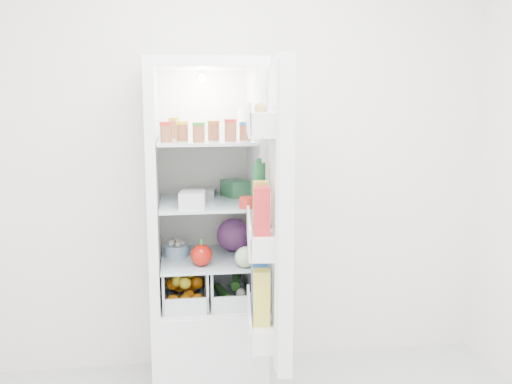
{
  "coord_description": "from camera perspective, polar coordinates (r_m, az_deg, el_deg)",
  "views": [
    {
      "loc": [
        -0.35,
        -1.81,
        1.62
      ],
      "look_at": [
        0.04,
        0.95,
        1.14
      ],
      "focal_mm": 40.0,
      "sensor_mm": 36.0,
      "label": 1
    }
  ],
  "objects": [
    {
      "name": "mushroom_bowl",
      "position": [
        3.16,
        -7.98,
        -5.78
      ],
      "size": [
        0.15,
        0.15,
        0.06
      ],
      "primitive_type": "cylinder",
      "rotation": [
        0.0,
        0.0,
        -0.12
      ],
      "color": "#93B7DC",
      "rests_on": "shelf_low"
    },
    {
      "name": "shelf_mid",
      "position": [
        3.05,
        -5.0,
        -1.05
      ],
      "size": [
        0.49,
        0.53,
        0.02
      ],
      "primitive_type": "cube",
      "color": "silver",
      "rests_on": "refrigerator"
    },
    {
      "name": "refrigerator",
      "position": [
        3.21,
        -4.96,
        -7.61
      ],
      "size": [
        0.6,
        0.6,
        1.8
      ],
      "color": "white",
      "rests_on": "ground"
    },
    {
      "name": "condiment_jars",
      "position": [
        2.92,
        -5.47,
        5.97
      ],
      "size": [
        0.46,
        0.32,
        0.08
      ],
      "color": "#B21919",
      "rests_on": "shelf_top"
    },
    {
      "name": "fridge_door",
      "position": [
        2.51,
        1.82,
        -2.38
      ],
      "size": [
        0.23,
        0.6,
        1.3
      ],
      "rotation": [
        0.0,
        0.0,
        1.46
      ],
      "color": "white",
      "rests_on": "refrigerator"
    },
    {
      "name": "crisper_left",
      "position": [
        3.16,
        -7.13,
        -8.97
      ],
      "size": [
        0.23,
        0.46,
        0.22
      ],
      "primitive_type": null,
      "color": "silver",
      "rests_on": "refrigerator"
    },
    {
      "name": "tub_cream",
      "position": [
        3.01,
        -6.26,
        -0.44
      ],
      "size": [
        0.11,
        0.11,
        0.07
      ],
      "primitive_type": "cube",
      "rotation": [
        0.0,
        0.0,
        -0.01
      ],
      "color": "silver",
      "rests_on": "shelf_mid"
    },
    {
      "name": "crisper_right",
      "position": [
        3.17,
        -2.65,
        -8.83
      ],
      "size": [
        0.23,
        0.46,
        0.22
      ],
      "primitive_type": null,
      "color": "silver",
      "rests_on": "refrigerator"
    },
    {
      "name": "shelf_top",
      "position": [
        3.01,
        -5.09,
        5.13
      ],
      "size": [
        0.49,
        0.53,
        0.02
      ],
      "primitive_type": "cube",
      "color": "silver",
      "rests_on": "refrigerator"
    },
    {
      "name": "salad_bag",
      "position": [
        2.92,
        -1.06,
        -6.52
      ],
      "size": [
        0.11,
        0.11,
        0.11
      ],
      "primitive_type": "sphere",
      "color": "#B1D39E",
      "rests_on": "shelf_low"
    },
    {
      "name": "tub_green",
      "position": [
        3.18,
        -2.08,
        0.38
      ],
      "size": [
        0.16,
        0.19,
        0.09
      ],
      "primitive_type": "cube",
      "rotation": [
        0.0,
        0.0,
        0.37
      ],
      "color": "#387C4E",
      "rests_on": "shelf_mid"
    },
    {
      "name": "veg_pile",
      "position": [
        3.19,
        -2.55,
        -9.63
      ],
      "size": [
        0.16,
        0.3,
        0.1
      ],
      "color": "#1E4F1A",
      "rests_on": "refrigerator"
    },
    {
      "name": "room_walls",
      "position": [
        1.85,
        3.07,
        8.83
      ],
      "size": [
        3.02,
        3.02,
        2.61
      ],
      "color": "white",
      "rests_on": "ground"
    },
    {
      "name": "squeeze_bottle",
      "position": [
        3.19,
        -1.41,
        7.02
      ],
      "size": [
        0.05,
        0.05,
        0.16
      ],
      "primitive_type": "cylinder",
      "rotation": [
        0.0,
        0.0,
        0.1
      ],
      "color": "white",
      "rests_on": "shelf_top"
    },
    {
      "name": "bell_pepper",
      "position": [
        2.96,
        -5.47,
        -6.3
      ],
      "size": [
        0.11,
        0.11,
        0.11
      ],
      "primitive_type": "sphere",
      "color": "red",
      "rests_on": "shelf_low"
    },
    {
      "name": "tin_red",
      "position": [
        2.85,
        -0.87,
        -1.06
      ],
      "size": [
        0.11,
        0.11,
        0.06
      ],
      "primitive_type": "cylinder",
      "rotation": [
        0.0,
        0.0,
        0.39
      ],
      "color": "red",
      "rests_on": "shelf_mid"
    },
    {
      "name": "foil_tray",
      "position": [
        3.18,
        -5.68,
        -0.07
      ],
      "size": [
        0.2,
        0.17,
        0.04
      ],
      "primitive_type": "cube",
      "rotation": [
        0.0,
        0.0,
        -0.19
      ],
      "color": "#B4B4B8",
      "rests_on": "shelf_mid"
    },
    {
      "name": "citrus_pile",
      "position": [
        3.15,
        -7.07,
        -9.6
      ],
      "size": [
        0.2,
        0.31,
        0.16
      ],
      "color": "orange",
      "rests_on": "refrigerator"
    },
    {
      "name": "tub_white",
      "position": [
        2.86,
        -6.38,
        -0.81
      ],
      "size": [
        0.14,
        0.14,
        0.08
      ],
      "primitive_type": "cube",
      "rotation": [
        0.0,
        0.0,
        -0.1
      ],
      "color": "silver",
      "rests_on": "shelf_mid"
    },
    {
      "name": "shelf_low",
      "position": [
        3.13,
        -4.92,
        -6.64
      ],
      "size": [
        0.49,
        0.53,
        0.01
      ],
      "primitive_type": "cube",
      "color": "silver",
      "rests_on": "refrigerator"
    },
    {
      "name": "red_cabbage",
      "position": [
        3.21,
        -2.28,
        -4.3
      ],
      "size": [
        0.19,
        0.19,
        0.19
      ],
      "primitive_type": "sphere",
      "color": "#561D54",
      "rests_on": "shelf_low"
    }
  ]
}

